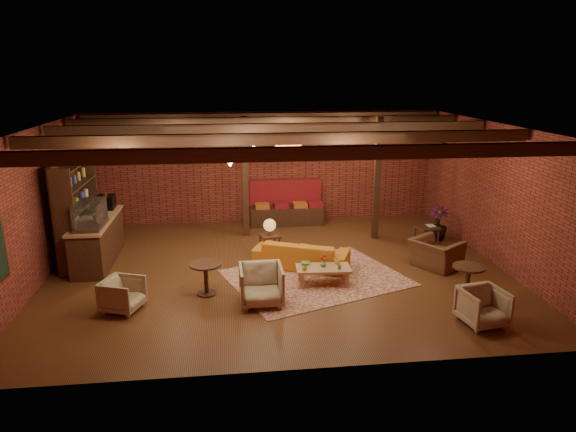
{
  "coord_description": "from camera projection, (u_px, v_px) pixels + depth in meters",
  "views": [
    {
      "loc": [
        -1.03,
        -10.72,
        4.36
      ],
      "look_at": [
        0.25,
        0.2,
        1.2
      ],
      "focal_mm": 32.0,
      "sensor_mm": 36.0,
      "label": 1
    }
  ],
  "objects": [
    {
      "name": "ceiling_beams",
      "position": [
        277.0,
        133.0,
        10.7
      ],
      "size": [
        9.8,
        6.4,
        0.22
      ],
      "primitive_type": null,
      "color": "black",
      "rests_on": "ceiling"
    },
    {
      "name": "armchair_far",
      "position": [
        483.0,
        305.0,
        9.0
      ],
      "size": [
        0.81,
        0.77,
        0.73
      ],
      "primitive_type": "imported",
      "rotation": [
        0.0,
        0.0,
        0.16
      ],
      "color": "beige",
      "rests_on": "floor"
    },
    {
      "name": "post_left",
      "position": [
        245.0,
        178.0,
        13.53
      ],
      "size": [
        0.16,
        0.16,
        3.2
      ],
      "primitive_type": "cube",
      "color": "black",
      "rests_on": "ground"
    },
    {
      "name": "banquette",
      "position": [
        286.0,
        207.0,
        14.87
      ],
      "size": [
        2.1,
        0.7,
        1.0
      ],
      "primitive_type": null,
      "color": "maroon",
      "rests_on": "ground"
    },
    {
      "name": "plant_counter",
      "position": [
        101.0,
        209.0,
        11.91
      ],
      "size": [
        0.35,
        0.39,
        0.3
      ],
      "primitive_type": "imported",
      "color": "#337F33",
      "rests_on": "service_counter"
    },
    {
      "name": "rug",
      "position": [
        316.0,
        278.0,
        11.1
      ],
      "size": [
        4.26,
        3.76,
        0.01
      ],
      "primitive_type": "cube",
      "rotation": [
        0.0,
        0.0,
        0.35
      ],
      "color": "maroon",
      "rests_on": "floor"
    },
    {
      "name": "wall_back",
      "position": [
        264.0,
        167.0,
        14.93
      ],
      "size": [
        10.0,
        0.02,
        3.2
      ],
      "primitive_type": "cube",
      "color": "maroon",
      "rests_on": "ground"
    },
    {
      "name": "armchair_a",
      "position": [
        122.0,
        293.0,
        9.54
      ],
      "size": [
        0.82,
        0.84,
        0.69
      ],
      "primitive_type": "imported",
      "rotation": [
        0.0,
        0.0,
        1.21
      ],
      "color": "beige",
      "rests_on": "floor"
    },
    {
      "name": "coffee_table",
      "position": [
        323.0,
        269.0,
        10.69
      ],
      "size": [
        1.15,
        0.62,
        0.64
      ],
      "rotation": [
        0.0,
        0.0,
        -0.05
      ],
      "color": "#9A6548",
      "rests_on": "floor"
    },
    {
      "name": "floor",
      "position": [
        278.0,
        270.0,
        11.55
      ],
      "size": [
        10.0,
        10.0,
        0.0
      ],
      "primitive_type": "plane",
      "color": "#391F0E",
      "rests_on": "ground"
    },
    {
      "name": "service_sign",
      "position": [
        288.0,
        146.0,
        13.93
      ],
      "size": [
        0.86,
        0.06,
        0.3
      ],
      "primitive_type": "cube",
      "color": "#F35218",
      "rests_on": "ceiling"
    },
    {
      "name": "wall_front",
      "position": [
        305.0,
        270.0,
        7.29
      ],
      "size": [
        10.0,
        0.02,
        3.2
      ],
      "primitive_type": "cube",
      "color": "maroon",
      "rests_on": "ground"
    },
    {
      "name": "round_table_right",
      "position": [
        468.0,
        277.0,
        9.92
      ],
      "size": [
        0.61,
        0.61,
        0.71
      ],
      "color": "black",
      "rests_on": "floor"
    },
    {
      "name": "side_table_book",
      "position": [
        427.0,
        228.0,
        12.83
      ],
      "size": [
        0.61,
        0.61,
        0.59
      ],
      "rotation": [
        0.0,
        0.0,
        0.21
      ],
      "color": "black",
      "rests_on": "floor"
    },
    {
      "name": "wall_left",
      "position": [
        36.0,
        208.0,
        10.55
      ],
      "size": [
        0.02,
        8.0,
        3.2
      ],
      "primitive_type": "cube",
      "color": "maroon",
      "rests_on": "ground"
    },
    {
      "name": "round_table_left",
      "position": [
        206.0,
        274.0,
        10.19
      ],
      "size": [
        0.63,
        0.63,
        0.66
      ],
      "color": "black",
      "rests_on": "floor"
    },
    {
      "name": "wall_right",
      "position": [
        496.0,
        195.0,
        11.67
      ],
      "size": [
        0.02,
        8.0,
        3.2
      ],
      "primitive_type": "cube",
      "color": "maroon",
      "rests_on": "ground"
    },
    {
      "name": "service_counter",
      "position": [
        97.0,
        229.0,
        11.83
      ],
      "size": [
        0.8,
        2.5,
        1.6
      ],
      "primitive_type": null,
      "color": "black",
      "rests_on": "ground"
    },
    {
      "name": "shelving_hutch",
      "position": [
        78.0,
        212.0,
        11.77
      ],
      "size": [
        0.52,
        2.0,
        2.4
      ],
      "primitive_type": null,
      "color": "black",
      "rests_on": "ground"
    },
    {
      "name": "ceiling_spotlights",
      "position": [
        277.0,
        143.0,
        10.76
      ],
      "size": [
        6.4,
        4.4,
        0.28
      ],
      "primitive_type": null,
      "color": "black",
      "rests_on": "ceiling"
    },
    {
      "name": "plant_tall",
      "position": [
        440.0,
        191.0,
        13.26
      ],
      "size": [
        1.92,
        1.92,
        2.64
      ],
      "primitive_type": "imported",
      "rotation": [
        0.0,
        0.0,
        -0.38
      ],
      "color": "#4C7F4C",
      "rests_on": "floor"
    },
    {
      "name": "ceiling_pipe",
      "position": [
        271.0,
        134.0,
        12.29
      ],
      "size": [
        9.6,
        0.12,
        0.12
      ],
      "primitive_type": "cylinder",
      "rotation": [
        0.0,
        1.57,
        0.0
      ],
      "color": "black",
      "rests_on": "ceiling"
    },
    {
      "name": "ceiling",
      "position": [
        277.0,
        127.0,
        10.67
      ],
      "size": [
        10.0,
        8.0,
        0.02
      ],
      "primitive_type": "cube",
      "color": "black",
      "rests_on": "wall_back"
    },
    {
      "name": "sofa",
      "position": [
        301.0,
        254.0,
        11.66
      ],
      "size": [
        2.28,
        1.6,
        0.62
      ],
      "primitive_type": "imported",
      "rotation": [
        0.0,
        0.0,
        2.74
      ],
      "color": "#BC6A1A",
      "rests_on": "floor"
    },
    {
      "name": "armchair_right",
      "position": [
        436.0,
        249.0,
        11.6
      ],
      "size": [
        1.1,
        1.2,
        0.88
      ],
      "primitive_type": "imported",
      "rotation": [
        0.0,
        0.0,
        2.15
      ],
      "color": "brown",
      "rests_on": "floor"
    },
    {
      "name": "post_right",
      "position": [
        377.0,
        179.0,
        13.33
      ],
      "size": [
        0.16,
        0.16,
        3.2
      ],
      "primitive_type": "cube",
      "color": "black",
      "rests_on": "ground"
    },
    {
      "name": "armchair_b",
      "position": [
        261.0,
        283.0,
        9.8
      ],
      "size": [
        0.83,
        0.78,
        0.84
      ],
      "primitive_type": "imported",
      "rotation": [
        0.0,
        0.0,
        0.02
      ],
      "color": "beige",
      "rests_on": "floor"
    },
    {
      "name": "side_table_lamp",
      "position": [
        270.0,
        228.0,
        12.17
      ],
      "size": [
        0.54,
        0.54,
        0.95
      ],
      "rotation": [
        0.0,
        0.0,
        0.23
      ],
      "color": "black",
      "rests_on": "floor"
    }
  ]
}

